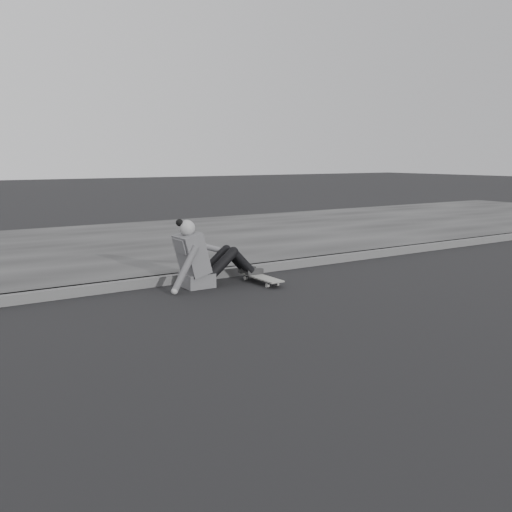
# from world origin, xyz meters

# --- Properties ---
(ground) EXTENTS (80.00, 80.00, 0.00)m
(ground) POSITION_xyz_m (0.00, 0.00, 0.00)
(ground) COLOR black
(ground) RESTS_ON ground
(curb) EXTENTS (24.00, 0.16, 0.12)m
(curb) POSITION_xyz_m (0.00, 2.58, 0.06)
(curb) COLOR #525252
(curb) RESTS_ON ground
(sidewalk) EXTENTS (24.00, 6.00, 0.12)m
(sidewalk) POSITION_xyz_m (0.00, 5.60, 0.06)
(sidewalk) COLOR #353535
(sidewalk) RESTS_ON ground
(skateboard) EXTENTS (0.20, 0.78, 0.09)m
(skateboard) POSITION_xyz_m (-1.58, 1.97, 0.07)
(skateboard) COLOR #9B9A96
(skateboard) RESTS_ON ground
(seated_woman) EXTENTS (1.38, 0.46, 0.88)m
(seated_woman) POSITION_xyz_m (-2.31, 2.22, 0.36)
(seated_woman) COLOR #545457
(seated_woman) RESTS_ON ground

